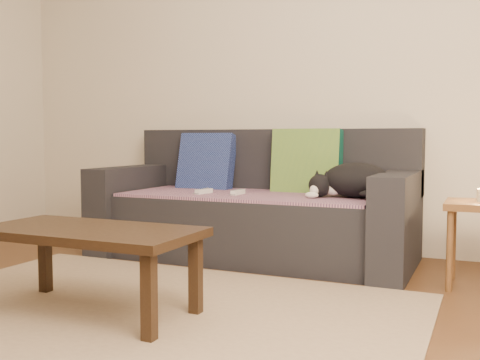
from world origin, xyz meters
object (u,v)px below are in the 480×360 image
object	(u,v)px
wii_remote_a	(204,191)
wii_remote_b	(238,192)
sofa	(256,211)
coffee_table	(89,239)
cat	(353,181)

from	to	relation	value
wii_remote_a	wii_remote_b	world-z (taller)	same
sofa	coffee_table	size ratio (longest dim) A/B	2.09
sofa	coffee_table	bearing A→B (deg)	-97.67
wii_remote_b	sofa	bearing A→B (deg)	-12.73
wii_remote_a	wii_remote_b	size ratio (longest dim) A/B	1.00
coffee_table	cat	bearing A→B (deg)	58.03
wii_remote_b	wii_remote_a	bearing A→B (deg)	99.87
sofa	wii_remote_a	distance (m)	0.38
wii_remote_a	sofa	bearing A→B (deg)	-40.88
cat	wii_remote_b	distance (m)	0.74
wii_remote_b	cat	bearing A→B (deg)	-80.04
coffee_table	wii_remote_b	bearing A→B (deg)	83.28
cat	wii_remote_b	world-z (taller)	cat
sofa	cat	distance (m)	0.72
sofa	cat	world-z (taller)	sofa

